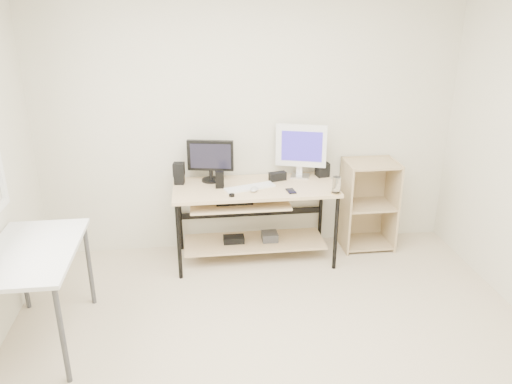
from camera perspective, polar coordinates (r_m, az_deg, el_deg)
The scene contains 16 objects.
room at distance 2.88m, azimuth 1.05°, elevation -0.03°, with size 4.01×4.01×2.62m.
desk at distance 4.67m, azimuth -0.45°, elevation -1.73°, with size 1.50×0.65×0.75m.
side_table at distance 3.81m, azimuth -24.15°, elevation -7.13°, with size 0.60×1.00×0.75m.
shelf_unit at distance 5.11m, azimuth 12.56°, elevation -1.25°, with size 0.50×0.40×0.90m.
black_monitor at distance 4.67m, azimuth -5.22°, elevation 3.89°, with size 0.43×0.18×0.40m.
white_imac at distance 4.76m, azimuth 5.19°, elevation 5.12°, with size 0.47×0.19×0.51m.
keyboard at distance 4.53m, azimuth -0.69°, elevation 0.53°, with size 0.46×0.13×0.02m, color silver.
mouse at distance 4.46m, azimuth -0.20°, elevation 0.32°, with size 0.07×0.11×0.04m, color #B7B7BC.
center_speaker at distance 4.73m, azimuth 2.48°, elevation 1.80°, with size 0.16×0.07×0.08m, color black.
speaker_left at distance 4.67m, azimuth -8.79°, elevation 2.17°, with size 0.11×0.11×0.20m.
speaker_right at distance 4.87m, azimuth 7.59°, elevation 2.59°, with size 0.11×0.11×0.14m, color black.
audio_controller at distance 4.53m, azimuth -4.18°, elevation 1.41°, with size 0.08×0.05×0.16m, color black.
volume_puck at distance 4.35m, azimuth -2.79°, elevation -0.37°, with size 0.05×0.05×0.02m, color black.
smartphone at distance 4.47m, azimuth 4.02°, elevation 0.11°, with size 0.07×0.13×0.01m, color black.
coaster at distance 4.48m, azimuth 9.13°, elevation -0.09°, with size 0.09×0.09×0.01m, color #A8844B.
drinking_glass at distance 4.45m, azimuth 9.19°, elevation 0.83°, with size 0.07×0.07×0.15m, color white.
Camera 1 is at (-0.52, -2.61, 2.36)m, focal length 35.00 mm.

